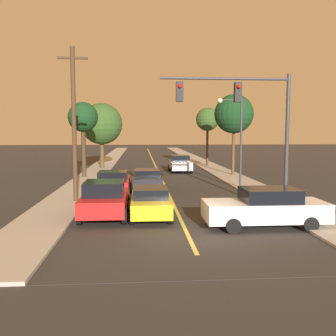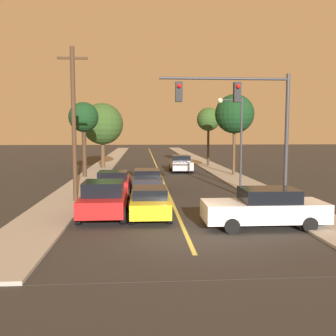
# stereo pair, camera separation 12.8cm
# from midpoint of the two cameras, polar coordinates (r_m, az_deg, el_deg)

# --- Properties ---
(ground_plane) EXTENTS (200.00, 200.00, 0.00)m
(ground_plane) POSITION_cam_midpoint_polar(r_m,az_deg,el_deg) (14.05, 3.25, -10.57)
(ground_plane) COLOR #2D2B28
(road_surface) EXTENTS (9.44, 80.00, 0.01)m
(road_surface) POSITION_cam_midpoint_polar(r_m,az_deg,el_deg) (49.58, -2.02, 1.03)
(road_surface) COLOR #2D2B28
(road_surface) RESTS_ON ground
(sidewalk_left) EXTENTS (2.50, 80.00, 0.12)m
(sidewalk_left) POSITION_cam_midpoint_polar(r_m,az_deg,el_deg) (49.72, -8.91, 1.04)
(sidewalk_left) COLOR #9E998E
(sidewalk_left) RESTS_ON ground
(sidewalk_right) EXTENTS (2.50, 80.00, 0.12)m
(sidewalk_right) POSITION_cam_midpoint_polar(r_m,az_deg,el_deg) (50.14, 4.81, 1.13)
(sidewalk_right) COLOR #9E998E
(sidewalk_right) RESTS_ON ground
(car_near_lane_front) EXTENTS (1.85, 4.25, 1.40)m
(car_near_lane_front) POSITION_cam_midpoint_polar(r_m,az_deg,el_deg) (17.13, -2.61, -5.13)
(car_near_lane_front) COLOR gold
(car_near_lane_front) RESTS_ON ground
(car_near_lane_second) EXTENTS (1.96, 4.69, 1.45)m
(car_near_lane_second) POSITION_cam_midpoint_polar(r_m,az_deg,el_deg) (24.69, -3.05, -1.75)
(car_near_lane_second) COLOR black
(car_near_lane_second) RESTS_ON ground
(car_outer_lane_front) EXTENTS (2.09, 4.21, 1.69)m
(car_outer_lane_front) POSITION_cam_midpoint_polar(r_m,az_deg,el_deg) (17.24, -9.55, -4.69)
(car_outer_lane_front) COLOR red
(car_outer_lane_front) RESTS_ON ground
(car_outer_lane_second) EXTENTS (2.04, 4.00, 1.55)m
(car_outer_lane_second) POSITION_cam_midpoint_polar(r_m,az_deg,el_deg) (22.77, -8.20, -2.32)
(car_outer_lane_second) COLOR red
(car_outer_lane_second) RESTS_ON ground
(car_far_oncoming) EXTENTS (2.06, 4.35, 1.62)m
(car_far_oncoming) POSITION_cam_midpoint_polar(r_m,az_deg,el_deg) (36.40, 2.06, 0.68)
(car_far_oncoming) COLOR #A5A8B2
(car_far_oncoming) RESTS_ON ground
(car_crossing_right) EXTENTS (4.95, 2.05, 1.60)m
(car_crossing_right) POSITION_cam_midpoint_polar(r_m,az_deg,el_deg) (15.87, 14.74, -5.87)
(car_crossing_right) COLOR white
(car_crossing_right) RESTS_ON ground
(traffic_signal_mast) EXTENTS (6.07, 0.42, 6.45)m
(traffic_signal_mast) POSITION_cam_midpoint_polar(r_m,az_deg,el_deg) (17.84, 12.04, 8.25)
(traffic_signal_mast) COLOR #333338
(traffic_signal_mast) RESTS_ON ground
(streetlamp_right) EXTENTS (1.74, 0.36, 6.05)m
(streetlamp_right) POSITION_cam_midpoint_polar(r_m,az_deg,el_deg) (25.76, 10.31, 5.87)
(streetlamp_right) COLOR #333338
(streetlamp_right) RESTS_ON ground
(utility_pole_left) EXTENTS (1.60, 0.24, 8.28)m
(utility_pole_left) POSITION_cam_midpoint_polar(r_m,az_deg,el_deg) (20.95, -14.00, 6.82)
(utility_pole_left) COLOR #422D1E
(utility_pole_left) RESTS_ON ground
(tree_left_near) EXTENTS (2.49, 2.49, 6.25)m
(tree_left_near) POSITION_cam_midpoint_polar(r_m,az_deg,el_deg) (32.21, -12.63, 7.41)
(tree_left_near) COLOR #3D2B1C
(tree_left_near) RESTS_ON ground
(tree_left_far) EXTENTS (4.31, 4.31, 6.76)m
(tree_left_far) POSITION_cam_midpoint_polar(r_m,az_deg,el_deg) (39.89, -9.87, 6.61)
(tree_left_far) COLOR #4C3823
(tree_left_far) RESTS_ON ground
(tree_right_near) EXTENTS (3.42, 3.42, 7.05)m
(tree_right_near) POSITION_cam_midpoint_polar(r_m,az_deg,el_deg) (33.53, 10.21, 8.08)
(tree_right_near) COLOR #4C3823
(tree_right_near) RESTS_ON ground
(tree_right_far) EXTENTS (2.59, 2.59, 6.47)m
(tree_right_far) POSITION_cam_midpoint_polar(r_m,az_deg,el_deg) (42.15, 6.27, 7.33)
(tree_right_far) COLOR #3D2B1C
(tree_right_far) RESTS_ON ground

